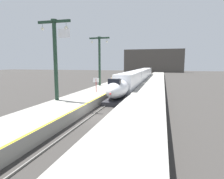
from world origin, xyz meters
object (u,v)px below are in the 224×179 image
at_px(departure_info_board, 96,82).
at_px(station_column_mid, 99,57).
at_px(station_column_near, 56,52).
at_px(highspeed_train_main, 139,77).
at_px(passenger_near_edge, 111,81).
at_px(rolling_suitcase, 118,85).

bearing_deg(departure_info_board, station_column_mid, 105.17).
relative_size(station_column_near, departure_info_board, 4.32).
relative_size(highspeed_train_main, passenger_near_edge, 33.98).
bearing_deg(highspeed_train_main, rolling_suitcase, -98.09).
relative_size(station_column_mid, departure_info_board, 4.41).
bearing_deg(departure_info_board, rolling_suitcase, 79.43).
xyz_separation_m(passenger_near_edge, departure_info_board, (-0.37, -7.39, 0.52)).
height_order(station_column_mid, rolling_suitcase, station_column_mid).
relative_size(highspeed_train_main, departure_info_board, 27.09).
relative_size(passenger_near_edge, departure_info_board, 0.80).
bearing_deg(departure_info_board, passenger_near_edge, 87.13).
xyz_separation_m(rolling_suitcase, departure_info_board, (-1.49, -7.96, 1.20)).
bearing_deg(highspeed_train_main, station_column_near, -100.93).
xyz_separation_m(highspeed_train_main, rolling_suitcase, (-2.14, -15.03, -0.60)).
distance_m(station_column_mid, passenger_near_edge, 5.42).
distance_m(highspeed_train_main, departure_info_board, 23.28).
distance_m(station_column_near, station_column_mid, 15.69).
relative_size(station_column_near, passenger_near_edge, 5.42).
bearing_deg(station_column_mid, station_column_near, -89.79).
bearing_deg(highspeed_train_main, departure_info_board, -98.95).
xyz_separation_m(station_column_near, passenger_near_edge, (2.59, 14.67, -4.62)).
distance_m(rolling_suitcase, departure_info_board, 8.19).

